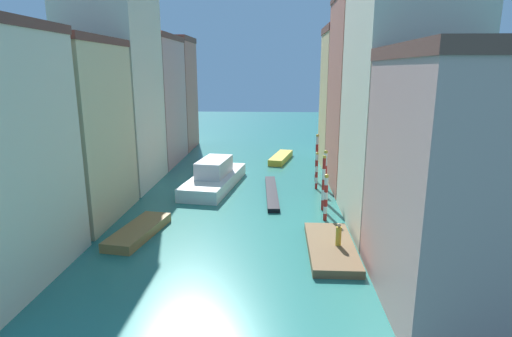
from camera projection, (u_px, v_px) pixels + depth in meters
ground_plane at (241, 188)px, 42.02m from camera, size 154.00×154.00×0.00m
building_left_1 at (68, 131)px, 32.13m from camera, size 7.29×9.72×14.16m
building_left_2 at (114, 76)px, 41.03m from camera, size 7.29×10.02×22.13m
building_left_3 at (149, 100)px, 52.11m from camera, size 7.29×11.06×15.88m
building_left_4 at (169, 94)px, 61.62m from camera, size 7.29×8.29×16.35m
building_right_0 at (462, 181)px, 20.13m from camera, size 7.29×10.56×12.93m
building_right_1 at (404, 80)px, 29.67m from camera, size 7.29×11.09×21.98m
building_right_2 at (370, 94)px, 40.49m from camera, size 7.29×9.92×18.72m
building_right_3 at (353, 98)px, 49.79m from camera, size 7.29×8.47×16.67m
waterfront_dock at (331, 247)px, 27.37m from camera, size 3.02×7.59×0.53m
person_on_dock at (339, 235)px, 26.90m from camera, size 0.36×0.36×1.53m
mooring_pole_0 at (326, 197)px, 32.58m from camera, size 0.34×0.34×3.82m
mooring_pole_1 at (324, 182)px, 34.85m from camera, size 0.30×0.30×4.82m
mooring_pole_2 at (325, 176)px, 37.18m from camera, size 0.34×0.34×4.79m
mooring_pole_3 at (317, 170)px, 41.27m from camera, size 0.27×0.27×3.79m
mooring_pole_4 at (317, 158)px, 43.74m from camera, size 0.31×0.31×5.17m
vaporetto_white at (214, 177)px, 42.21m from camera, size 5.51×12.13×2.92m
gondola_black at (272, 192)px, 39.81m from camera, size 1.57×10.79×0.39m
motorboat_0 at (139, 231)px, 29.92m from camera, size 3.22×6.87×0.66m
motorboat_1 at (281, 158)px, 54.51m from camera, size 3.33×7.59×0.78m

